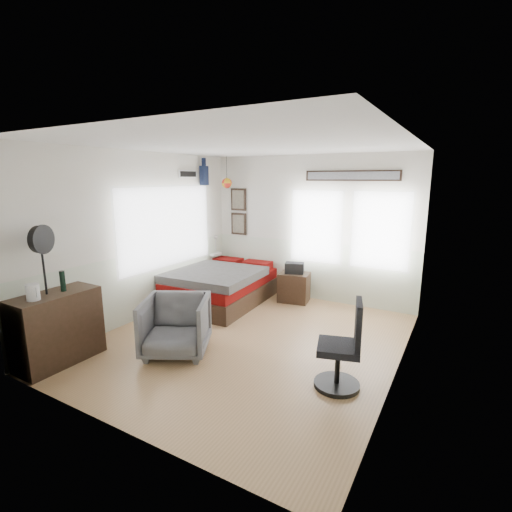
% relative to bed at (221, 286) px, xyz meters
% --- Properties ---
extents(ground_plane, '(4.00, 4.50, 0.01)m').
position_rel_bed_xyz_m(ground_plane, '(1.29, -1.18, -0.32)').
color(ground_plane, '#AB7E52').
extents(room_shell, '(4.02, 4.52, 2.71)m').
position_rel_bed_xyz_m(room_shell, '(1.22, -0.99, 1.29)').
color(room_shell, beige).
rests_on(room_shell, ground_plane).
extents(wall_decor, '(3.55, 1.32, 1.44)m').
position_rel_bed_xyz_m(wall_decor, '(0.19, 0.78, 1.78)').
color(wall_decor, black).
rests_on(wall_decor, room_shell).
extents(bed, '(1.56, 2.10, 0.65)m').
position_rel_bed_xyz_m(bed, '(0.00, 0.00, 0.00)').
color(bed, '#2F2114').
rests_on(bed, ground_plane).
extents(dresser, '(0.48, 1.00, 0.90)m').
position_rel_bed_xyz_m(dresser, '(-0.45, -2.90, 0.13)').
color(dresser, '#2F2114').
rests_on(dresser, ground_plane).
extents(armchair, '(1.12, 1.12, 0.76)m').
position_rel_bed_xyz_m(armchair, '(0.67, -1.99, 0.06)').
color(armchair, '#595959').
rests_on(armchair, ground_plane).
extents(nightstand, '(0.61, 0.52, 0.54)m').
position_rel_bed_xyz_m(nightstand, '(1.16, 0.73, -0.05)').
color(nightstand, '#2F2114').
rests_on(nightstand, ground_plane).
extents(task_chair, '(0.55, 0.55, 1.01)m').
position_rel_bed_xyz_m(task_chair, '(2.83, -1.72, 0.09)').
color(task_chair, black).
rests_on(task_chair, ground_plane).
extents(kettle, '(0.17, 0.14, 0.19)m').
position_rel_bed_xyz_m(kettle, '(-0.39, -3.16, 0.68)').
color(kettle, silver).
rests_on(kettle, dresser).
extents(bottle, '(0.06, 0.06, 0.26)m').
position_rel_bed_xyz_m(bottle, '(-0.42, -2.78, 0.71)').
color(bottle, black).
rests_on(bottle, dresser).
extents(stand_fan, '(0.20, 0.34, 0.85)m').
position_rel_bed_xyz_m(stand_fan, '(-0.47, -2.96, 1.24)').
color(stand_fan, black).
rests_on(stand_fan, dresser).
extents(black_bag, '(0.39, 0.32, 0.20)m').
position_rel_bed_xyz_m(black_bag, '(1.16, 0.73, 0.33)').
color(black_bag, black).
rests_on(black_bag, nightstand).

